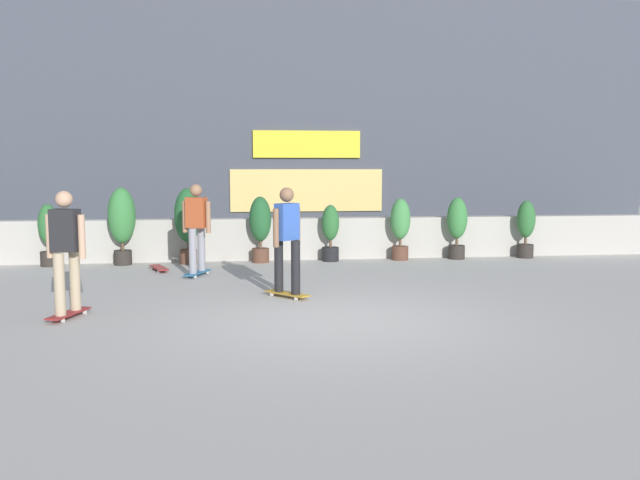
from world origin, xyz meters
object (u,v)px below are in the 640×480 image
at_px(potted_plant_1, 122,220).
at_px(potted_plant_7, 526,226).
at_px(potted_plant_2, 188,220).
at_px(skateboard_near_camera, 159,268).
at_px(skater_far_left, 287,237).
at_px(potted_plant_0, 48,232).
at_px(potted_plant_5, 400,226).
at_px(potted_plant_3, 260,225).
at_px(skater_foreground, 197,225).
at_px(potted_plant_4, 330,231).
at_px(potted_plant_6, 457,224).
at_px(skater_by_wall_right, 66,248).

relative_size(potted_plant_1, potted_plant_7, 1.25).
distance_m(potted_plant_2, skateboard_near_camera, 1.37).
relative_size(potted_plant_1, skater_far_left, 0.94).
distance_m(potted_plant_0, potted_plant_5, 7.30).
distance_m(potted_plant_3, skater_foreground, 2.07).
xyz_separation_m(potted_plant_1, skater_foreground, (1.60, -1.66, 0.01)).
relative_size(potted_plant_0, potted_plant_3, 0.91).
height_order(potted_plant_4, potted_plant_6, potted_plant_6).
bearing_deg(potted_plant_7, potted_plant_5, -180.00).
distance_m(potted_plant_3, potted_plant_5, 3.02).
height_order(potted_plant_1, skateboard_near_camera, potted_plant_1).
bearing_deg(potted_plant_6, skateboard_near_camera, -171.52).
height_order(potted_plant_5, potted_plant_7, potted_plant_5).
bearing_deg(potted_plant_3, potted_plant_2, 180.00).
height_order(potted_plant_3, potted_plant_5, potted_plant_3).
bearing_deg(potted_plant_3, potted_plant_4, 0.00).
distance_m(potted_plant_7, skateboard_near_camera, 7.95).
height_order(potted_plant_0, skater_far_left, skater_far_left).
bearing_deg(potted_plant_7, skater_foreground, -166.86).
relative_size(potted_plant_2, potted_plant_3, 1.13).
xyz_separation_m(potted_plant_4, potted_plant_6, (2.80, -0.00, 0.12)).
distance_m(potted_plant_2, potted_plant_3, 1.51).
xyz_separation_m(potted_plant_4, skater_by_wall_right, (-4.24, -4.98, 0.30)).
distance_m(potted_plant_1, potted_plant_5, 5.85).
bearing_deg(potted_plant_1, potted_plant_7, 0.00).
bearing_deg(potted_plant_6, potted_plant_3, -180.00).
bearing_deg(skateboard_near_camera, potted_plant_2, 61.90).
relative_size(potted_plant_4, potted_plant_7, 0.95).
bearing_deg(skater_foreground, potted_plant_2, 99.33).
distance_m(potted_plant_5, skateboard_near_camera, 5.15).
distance_m(potted_plant_0, skater_by_wall_right, 5.22).
relative_size(potted_plant_0, potted_plant_2, 0.80).
bearing_deg(potted_plant_0, potted_plant_5, -0.00).
bearing_deg(potted_plant_0, potted_plant_6, -0.00).
bearing_deg(skater_foreground, potted_plant_5, 21.31).
bearing_deg(potted_plant_4, skater_far_left, -107.42).
distance_m(potted_plant_3, potted_plant_6, 4.29).
height_order(potted_plant_2, potted_plant_3, potted_plant_2).
bearing_deg(skater_foreground, skater_by_wall_right, -114.47).
bearing_deg(skater_far_left, potted_plant_0, 139.09).
distance_m(skater_by_wall_right, skater_foreground, 3.66).
distance_m(skater_far_left, skater_by_wall_right, 3.18).
bearing_deg(skater_by_wall_right, skateboard_near_camera, 79.62).
relative_size(potted_plant_4, skater_foreground, 0.71).
bearing_deg(skateboard_near_camera, skater_foreground, -42.94).
bearing_deg(potted_plant_6, potted_plant_1, 180.00).
relative_size(potted_plant_1, skateboard_near_camera, 1.94).
distance_m(potted_plant_4, potted_plant_7, 4.38).
relative_size(potted_plant_2, potted_plant_6, 1.16).
bearing_deg(skateboard_near_camera, potted_plant_5, 10.58).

